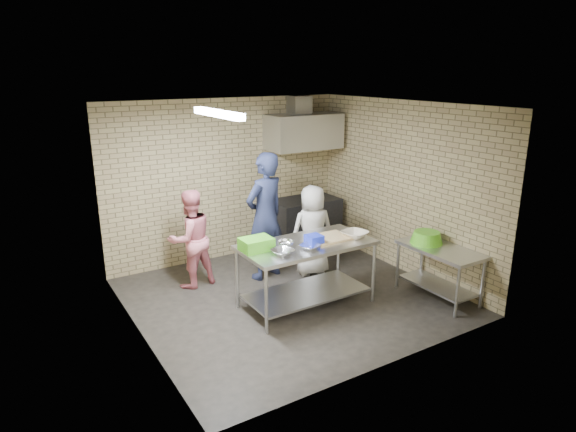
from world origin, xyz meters
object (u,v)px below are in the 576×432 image
object	(u,v)px
stove	(305,223)
blue_tub	(314,240)
green_basin	(427,237)
woman_pink	(191,239)
man_navy	(265,216)
prep_table	(306,274)
green_crate	(256,244)
woman_white	(312,230)
side_counter	(438,273)
bottle_green	(319,134)

from	to	relation	value
stove	blue_tub	bearing A→B (deg)	-120.63
green_basin	woman_pink	bearing A→B (deg)	144.78
man_navy	woman_pink	distance (m)	1.17
prep_table	green_crate	size ratio (longest dim) A/B	4.50
green_basin	woman_pink	distance (m)	3.43
woman_white	side_counter	bearing A→B (deg)	132.88
man_navy	bottle_green	bearing A→B (deg)	-163.54
prep_table	green_basin	world-z (taller)	green_basin
blue_tub	green_crate	bearing A→B (deg)	163.65
stove	woman_pink	bearing A→B (deg)	-167.53
stove	woman_pink	distance (m)	2.44
woman_pink	bottle_green	bearing A→B (deg)	-173.40
green_basin	man_navy	size ratio (longest dim) A/B	0.23
bottle_green	woman_pink	bearing A→B (deg)	-164.84
side_counter	stove	size ratio (longest dim) A/B	1.00
stove	green_crate	distance (m)	2.75
stove	woman_pink	size ratio (longest dim) A/B	0.81
woman_pink	woman_white	xyz separation A→B (m)	(1.79, -0.56, -0.02)
blue_tub	man_navy	world-z (taller)	man_navy
green_crate	man_navy	bearing A→B (deg)	55.58
green_crate	blue_tub	size ratio (longest dim) A/B	2.00
prep_table	bottle_green	size ratio (longest dim) A/B	12.05
blue_tub	bottle_green	xyz separation A→B (m)	(1.67, 2.30, 1.05)
bottle_green	stove	bearing A→B (deg)	-151.93
side_counter	green_crate	size ratio (longest dim) A/B	2.99
side_counter	stove	bearing A→B (deg)	99.29
stove	side_counter	bearing A→B (deg)	-80.71
blue_tub	woman_white	world-z (taller)	woman_white
prep_table	woman_pink	bearing A→B (deg)	127.42
blue_tub	bottle_green	size ratio (longest dim) A/B	1.34
prep_table	green_basin	bearing A→B (deg)	-17.61
side_counter	woman_pink	world-z (taller)	woman_pink
bottle_green	blue_tub	bearing A→B (deg)	-125.98
blue_tub	man_navy	bearing A→B (deg)	92.06
side_counter	green_basin	bearing A→B (deg)	94.57
prep_table	green_crate	bearing A→B (deg)	170.27
green_basin	stove	bearing A→B (deg)	99.76
blue_tub	woman_white	distance (m)	1.19
blue_tub	man_navy	xyz separation A→B (m)	(-0.04, 1.25, 0.02)
side_counter	bottle_green	xyz separation A→B (m)	(0.00, 2.99, 1.64)
bottle_green	woman_white	xyz separation A→B (m)	(-1.03, -1.33, -1.30)
side_counter	man_navy	world-z (taller)	man_navy
green_crate	prep_table	bearing A→B (deg)	-9.73
stove	green_crate	bearing A→B (deg)	-136.95
blue_tub	green_basin	xyz separation A→B (m)	(1.65, -0.44, -0.13)
bottle_green	man_navy	distance (m)	2.26
side_counter	green_basin	xyz separation A→B (m)	(-0.02, 0.25, 0.46)
stove	prep_table	bearing A→B (deg)	-122.94
stove	green_crate	xyz separation A→B (m)	(-1.97, -1.84, 0.53)
side_counter	green_crate	bearing A→B (deg)	159.40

